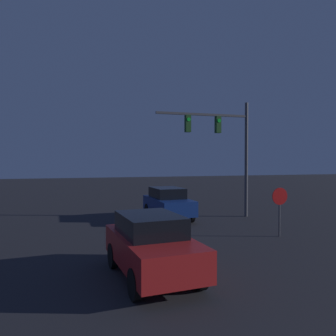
{
  "coord_description": "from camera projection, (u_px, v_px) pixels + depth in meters",
  "views": [
    {
      "loc": [
        -3.72,
        -0.87,
        3.13
      ],
      "look_at": [
        0.0,
        11.44,
        2.84
      ],
      "focal_mm": 35.0,
      "sensor_mm": 36.0,
      "label": 1
    }
  ],
  "objects": [
    {
      "name": "car_far",
      "position": [
        168.0,
        203.0,
        17.44
      ],
      "size": [
        1.94,
        3.9,
        1.67
      ],
      "rotation": [
        0.0,
        0.0,
        3.19
      ],
      "color": "navy",
      "rests_on": "ground_plane"
    },
    {
      "name": "traffic_signal_mast",
      "position": [
        225.0,
        140.0,
        17.83
      ],
      "size": [
        5.3,
        0.3,
        6.35
      ],
      "color": "#4C4C51",
      "rests_on": "ground_plane"
    },
    {
      "name": "stop_sign",
      "position": [
        280.0,
        203.0,
        13.43
      ],
      "size": [
        0.71,
        0.07,
        2.02
      ],
      "color": "#4C4C51",
      "rests_on": "ground_plane"
    },
    {
      "name": "car_near",
      "position": [
        152.0,
        245.0,
        8.75
      ],
      "size": [
        2.04,
        3.96,
        1.67
      ],
      "rotation": [
        0.0,
        0.0,
        3.22
      ],
      "color": "#B21E1E",
      "rests_on": "ground_plane"
    }
  ]
}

